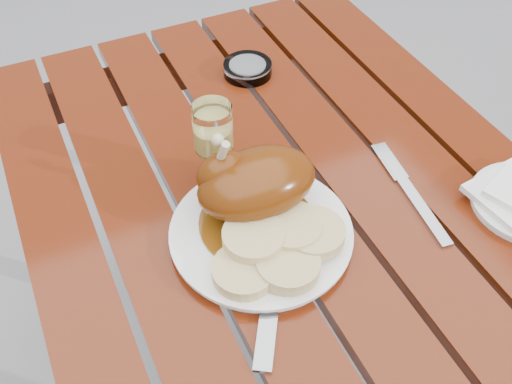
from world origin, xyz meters
The scene contains 8 objects.
table centered at (0.00, 0.00, 0.38)m, with size 0.80×1.20×0.75m, color #601C0B.
dinner_plate centered at (-0.08, -0.01, 0.76)m, with size 0.27×0.27×0.02m, color white.
roast_duck centered at (-0.07, 0.04, 0.82)m, with size 0.19×0.18×0.13m.
bread_dumplings centered at (-0.08, -0.05, 0.79)m, with size 0.20×0.14×0.04m.
wine_glass centered at (-0.09, 0.13, 0.82)m, with size 0.06×0.06×0.15m, color #F2E26E.
ashtray centered at (0.07, 0.37, 0.76)m, with size 0.09×0.09×0.02m, color #B2B7BC.
fork centered at (-0.12, -0.11, 0.75)m, with size 0.02×0.20×0.01m, color gray.
knife centered at (0.17, -0.04, 0.75)m, with size 0.02×0.19×0.01m, color gray.
Camera 1 is at (-0.31, -0.47, 1.41)m, focal length 40.00 mm.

